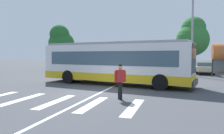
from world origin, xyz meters
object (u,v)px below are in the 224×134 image
object	(u,v)px
parked_car_silver	(97,65)
twin_arm_street_lamp	(193,16)
pedestrian_crossing_street	(120,80)
parked_car_blue	(117,65)
background_tree_left	(61,41)
parked_car_red	(158,66)
background_tree_right	(193,37)
parked_car_teal	(136,66)
city_transit_bus	(114,63)
parked_car_champagne	(205,67)
parked_car_black	(180,67)

from	to	relation	value
parked_car_silver	twin_arm_street_lamp	distance (m)	13.47
pedestrian_crossing_street	parked_car_blue	distance (m)	17.81
twin_arm_street_lamp	background_tree_left	xyz separation A→B (m)	(-18.07, 5.18, -1.83)
pedestrian_crossing_street	parked_car_red	xyz separation A→B (m)	(0.45, 16.72, -0.20)
parked_car_silver	parked_car_red	distance (m)	8.18
background_tree_left	parked_car_red	bearing A→B (deg)	-6.68
pedestrian_crossing_street	background_tree_right	size ratio (longest dim) A/B	0.24
parked_car_teal	twin_arm_street_lamp	bearing A→B (deg)	-30.28
parked_car_blue	twin_arm_street_lamp	xyz separation A→B (m)	(9.00, -3.88, 5.28)
city_transit_bus	pedestrian_crossing_street	size ratio (longest dim) A/B	6.66
parked_car_blue	parked_car_red	bearing A→B (deg)	-4.11
parked_car_silver	background_tree_right	world-z (taller)	background_tree_right
city_transit_bus	parked_car_teal	bearing A→B (deg)	93.08
parked_car_champagne	background_tree_left	distance (m)	20.07
parked_car_silver	parked_car_blue	distance (m)	2.79
twin_arm_street_lamp	parked_car_silver	bearing A→B (deg)	162.10
background_tree_right	parked_car_teal	bearing A→B (deg)	-152.03
parked_car_black	parked_car_silver	bearing A→B (deg)	177.71
city_transit_bus	parked_car_black	distance (m)	12.51
parked_car_silver	twin_arm_street_lamp	world-z (taller)	twin_arm_street_lamp
pedestrian_crossing_street	parked_car_silver	distance (m)	18.71
parked_car_champagne	background_tree_left	xyz separation A→B (m)	(-19.66, 2.08, 3.44)
city_transit_bus	parked_car_champagne	bearing A→B (deg)	56.64
city_transit_bus	background_tree_left	bearing A→B (deg)	132.46
city_transit_bus	parked_car_silver	distance (m)	13.42
parked_car_blue	parked_car_champagne	world-z (taller)	same
city_transit_bus	pedestrian_crossing_street	world-z (taller)	city_transit_bus
parked_car_teal	parked_car_black	xyz separation A→B (m)	(5.35, -0.40, 0.00)
parked_car_red	background_tree_right	distance (m)	6.95
parked_car_silver	parked_car_teal	distance (m)	5.31
parked_car_champagne	twin_arm_street_lamp	bearing A→B (deg)	-117.25
city_transit_bus	parked_car_teal	xyz separation A→B (m)	(-0.64, 11.97, -0.82)
parked_car_blue	parked_car_red	size ratio (longest dim) A/B	0.98
city_transit_bus	parked_car_black	size ratio (longest dim) A/B	2.53
city_transit_bus	parked_car_silver	xyz separation A→B (m)	(-5.96, 11.99, -0.82)
pedestrian_crossing_street	background_tree_left	distance (m)	23.35
parked_car_black	background_tree_right	bearing A→B (deg)	67.91
parked_car_teal	background_tree_right	bearing A→B (deg)	27.97
parked_car_black	background_tree_right	distance (m)	5.88
parked_car_red	parked_car_black	bearing A→B (deg)	-2.47
parked_car_red	background_tree_left	world-z (taller)	background_tree_left
parked_car_blue	parked_car_black	distance (m)	7.89
city_transit_bus	parked_car_champagne	size ratio (longest dim) A/B	2.48
parked_car_blue	twin_arm_street_lamp	bearing A→B (deg)	-23.29
city_transit_bus	parked_car_red	world-z (taller)	city_transit_bus
parked_car_blue	parked_car_black	bearing A→B (deg)	-3.59
parked_car_blue	background_tree_left	distance (m)	9.78
parked_car_blue	parked_car_black	xyz separation A→B (m)	(7.87, -0.49, 0.00)
parked_car_black	pedestrian_crossing_street	bearing A→B (deg)	-100.03
pedestrian_crossing_street	parked_car_red	world-z (taller)	pedestrian_crossing_street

